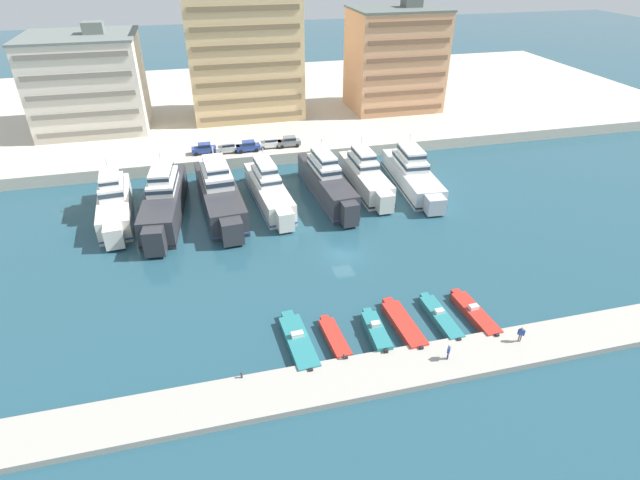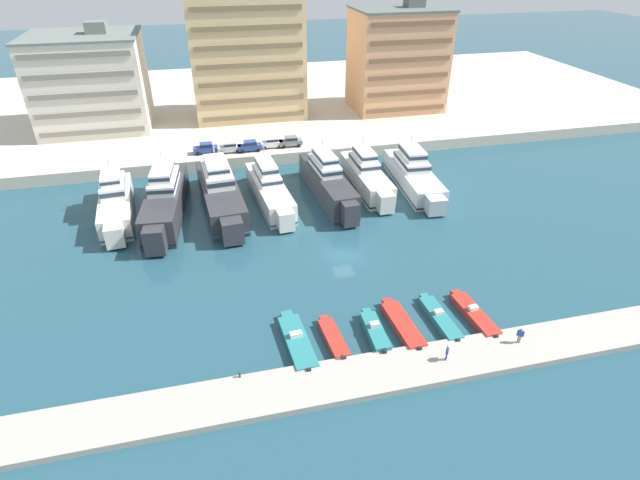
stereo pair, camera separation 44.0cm
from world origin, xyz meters
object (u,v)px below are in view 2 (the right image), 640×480
at_px(yacht_charcoal_mid_left, 220,192).
at_px(yacht_ivory_center_right, 366,176).
at_px(motorboat_teal_mid_left, 375,332).
at_px(yacht_ivory_center_left, 270,189).
at_px(motorboat_red_center_right, 474,314).
at_px(yacht_ivory_far_left, 116,202).
at_px(yacht_silver_mid_right, 414,174).
at_px(motorboat_red_center_left, 402,325).
at_px(pedestrian_near_edge, 447,351).
at_px(car_grey_center, 291,141).
at_px(car_white_center_left, 272,142).
at_px(motorboat_teal_center, 440,318).
at_px(yacht_charcoal_center, 328,182).
at_px(pedestrian_mid_deck, 520,334).
at_px(motorboat_red_left, 333,338).
at_px(car_blue_far_left, 206,148).
at_px(car_silver_left, 229,147).
at_px(yacht_charcoal_left, 165,200).
at_px(motorboat_teal_far_left, 297,341).

xyz_separation_m(yacht_charcoal_mid_left, yacht_ivory_center_right, (22.58, 1.35, -0.31)).
bearing_deg(motorboat_teal_mid_left, yacht_ivory_center_left, 100.31).
relative_size(motorboat_teal_mid_left, motorboat_red_center_right, 0.81).
bearing_deg(yacht_ivory_center_left, yacht_ivory_far_left, 178.53).
height_order(yacht_silver_mid_right, motorboat_red_center_left, yacht_silver_mid_right).
bearing_deg(yacht_ivory_far_left, pedestrian_near_edge, -48.90).
bearing_deg(yacht_ivory_far_left, yacht_charcoal_mid_left, -2.63).
bearing_deg(car_grey_center, car_white_center_left, 177.37).
relative_size(yacht_silver_mid_right, car_white_center_left, 5.09).
bearing_deg(motorboat_teal_center, yacht_charcoal_center, 97.80).
relative_size(car_grey_center, pedestrian_mid_deck, 2.42).
distance_m(yacht_silver_mid_right, motorboat_red_left, 38.36).
relative_size(yacht_charcoal_center, motorboat_teal_mid_left, 3.19).
relative_size(yacht_charcoal_center, pedestrian_mid_deck, 12.12).
distance_m(yacht_ivory_far_left, motorboat_red_left, 39.54).
bearing_deg(car_white_center_left, motorboat_teal_mid_left, -86.68).
bearing_deg(motorboat_teal_mid_left, yacht_charcoal_center, 84.44).
height_order(yacht_silver_mid_right, motorboat_teal_center, yacht_silver_mid_right).
distance_m(yacht_charcoal_center, yacht_silver_mid_right, 14.18).
distance_m(yacht_ivory_center_right, motorboat_red_center_right, 32.64).
xyz_separation_m(yacht_silver_mid_right, car_white_center_left, (-20.03, 16.62, 0.91)).
xyz_separation_m(motorboat_red_left, car_blue_far_left, (-10.04, 48.41, 2.56)).
height_order(car_silver_left, car_grey_center, same).
bearing_deg(motorboat_teal_mid_left, car_grey_center, 89.31).
distance_m(car_white_center_left, car_grey_center, 3.40).
bearing_deg(pedestrian_near_edge, motorboat_red_center_right, 43.18).
bearing_deg(yacht_charcoal_mid_left, car_white_center_left, 59.45).
distance_m(yacht_silver_mid_right, motorboat_red_center_left, 34.58).
height_order(motorboat_red_left, motorboat_red_center_right, motorboat_red_center_right).
height_order(yacht_charcoal_left, car_white_center_left, yacht_charcoal_left).
height_order(yacht_charcoal_mid_left, car_silver_left, yacht_charcoal_mid_left).
xyz_separation_m(yacht_ivory_far_left, pedestrian_mid_deck, (40.39, -36.87, -0.57)).
height_order(motorboat_red_left, car_grey_center, car_grey_center).
xyz_separation_m(pedestrian_near_edge, pedestrian_mid_deck, (7.80, 0.49, 0.00)).
bearing_deg(yacht_charcoal_center, pedestrian_near_edge, -86.68).
bearing_deg(yacht_silver_mid_right, yacht_charcoal_center, -177.24).
distance_m(motorboat_red_center_left, car_white_center_left, 48.58).
bearing_deg(yacht_silver_mid_right, motorboat_red_center_left, -114.12).
bearing_deg(car_blue_far_left, car_white_center_left, -0.05).
height_order(yacht_silver_mid_right, motorboat_red_center_right, yacht_silver_mid_right).
height_order(motorboat_teal_far_left, car_white_center_left, car_white_center_left).
bearing_deg(car_white_center_left, yacht_charcoal_center, -71.28).
relative_size(car_silver_left, car_white_center_left, 1.01).
height_order(yacht_silver_mid_right, pedestrian_mid_deck, yacht_silver_mid_right).
distance_m(motorboat_teal_far_left, motorboat_teal_mid_left, 7.78).
bearing_deg(yacht_ivory_center_left, motorboat_teal_mid_left, -79.69).
relative_size(yacht_ivory_far_left, yacht_charcoal_left, 0.85).
height_order(yacht_charcoal_mid_left, motorboat_teal_center, yacht_charcoal_mid_left).
height_order(yacht_charcoal_left, motorboat_red_center_left, yacht_charcoal_left).
bearing_deg(pedestrian_mid_deck, yacht_charcoal_left, 133.49).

